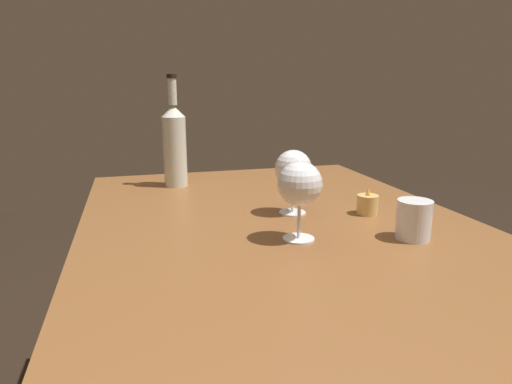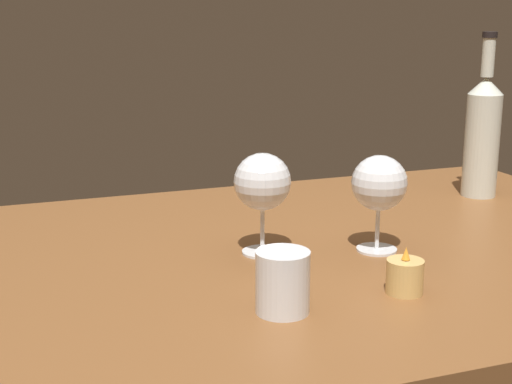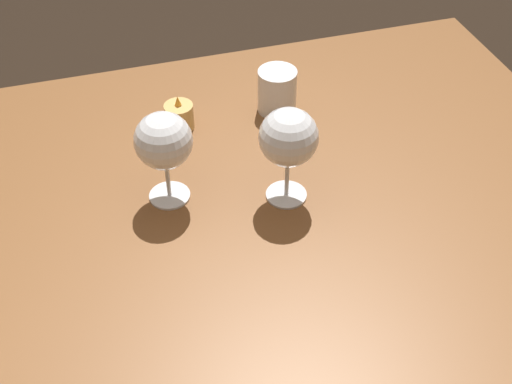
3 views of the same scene
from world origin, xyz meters
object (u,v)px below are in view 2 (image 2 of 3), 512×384
object	(u,v)px
wine_bottle	(482,133)
wine_glass_right	(263,184)
wine_glass_left	(379,184)
votive_candle	(405,277)
water_tumbler	(283,284)

from	to	relation	value
wine_bottle	wine_glass_right	bearing A→B (deg)	19.68
wine_glass_left	votive_candle	xyz separation A→B (m)	(0.05, 0.18, -0.09)
wine_glass_left	votive_candle	bearing A→B (deg)	72.86
wine_glass_left	water_tumbler	xyz separation A→B (m)	(0.24, 0.18, -0.07)
wine_bottle	votive_candle	bearing A→B (deg)	44.32
wine_bottle	votive_candle	size ratio (longest dim) A/B	5.05
wine_glass_right	wine_bottle	bearing A→B (deg)	-160.32
wine_glass_left	wine_bottle	size ratio (longest dim) A/B	0.47
wine_glass_right	votive_candle	distance (m)	0.27
wine_glass_left	water_tumbler	world-z (taller)	wine_glass_left
wine_glass_left	wine_glass_right	size ratio (longest dim) A/B	0.96
wine_glass_right	water_tumbler	distance (m)	0.25
votive_candle	wine_glass_left	bearing A→B (deg)	-107.14
wine_glass_right	wine_bottle	world-z (taller)	wine_bottle
wine_glass_left	wine_glass_right	xyz separation A→B (m)	(0.18, -0.05, 0.00)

